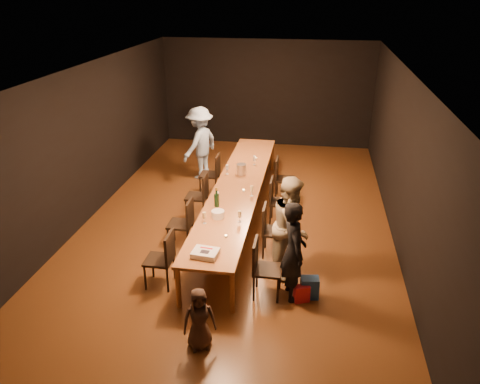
% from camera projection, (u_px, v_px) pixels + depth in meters
% --- Properties ---
extents(ground, '(10.00, 10.00, 0.00)m').
position_uv_depth(ground, '(238.00, 219.00, 9.50)').
color(ground, '#452111').
rests_on(ground, ground).
extents(room_shell, '(6.04, 10.04, 3.02)m').
position_uv_depth(room_shell, '(238.00, 120.00, 8.65)').
color(room_shell, black).
rests_on(room_shell, ground).
extents(table, '(0.90, 6.00, 0.75)m').
position_uv_depth(table, '(238.00, 188.00, 9.22)').
color(table, brown).
rests_on(table, ground).
extents(chair_right_0, '(0.42, 0.42, 0.93)m').
position_uv_depth(chair_right_0, '(267.00, 269.00, 7.03)').
color(chair_right_0, black).
rests_on(chair_right_0, ground).
extents(chair_right_1, '(0.42, 0.42, 0.93)m').
position_uv_depth(chair_right_1, '(275.00, 231.00, 8.11)').
color(chair_right_1, black).
rests_on(chair_right_1, ground).
extents(chair_right_2, '(0.42, 0.42, 0.93)m').
position_uv_depth(chair_right_2, '(281.00, 202.00, 9.19)').
color(chair_right_2, black).
rests_on(chair_right_2, ground).
extents(chair_right_3, '(0.42, 0.42, 0.93)m').
position_uv_depth(chair_right_3, '(285.00, 179.00, 10.27)').
color(chair_right_3, black).
rests_on(chair_right_3, ground).
extents(chair_left_0, '(0.42, 0.42, 0.93)m').
position_uv_depth(chair_left_0, '(159.00, 259.00, 7.27)').
color(chair_left_0, black).
rests_on(chair_left_0, ground).
extents(chair_left_1, '(0.42, 0.42, 0.93)m').
position_uv_depth(chair_left_1, '(180.00, 223.00, 8.36)').
color(chair_left_1, black).
rests_on(chair_left_1, ground).
extents(chair_left_2, '(0.42, 0.42, 0.93)m').
position_uv_depth(chair_left_2, '(197.00, 196.00, 9.44)').
color(chair_left_2, black).
rests_on(chair_left_2, ground).
extents(chair_left_3, '(0.42, 0.42, 0.93)m').
position_uv_depth(chair_left_3, '(210.00, 174.00, 10.52)').
color(chair_left_3, black).
rests_on(chair_left_3, ground).
extents(woman_birthday, '(0.53, 0.66, 1.58)m').
position_uv_depth(woman_birthday, '(294.00, 251.00, 6.88)').
color(woman_birthday, black).
rests_on(woman_birthday, ground).
extents(woman_tan, '(0.82, 0.95, 1.68)m').
position_uv_depth(woman_tan, '(292.00, 226.00, 7.48)').
color(woman_tan, tan).
rests_on(woman_tan, ground).
extents(man_blue, '(1.05, 1.30, 1.75)m').
position_uv_depth(man_blue, '(200.00, 143.00, 11.24)').
color(man_blue, '#91B4E1').
rests_on(man_blue, ground).
extents(child, '(0.51, 0.43, 0.89)m').
position_uv_depth(child, '(199.00, 319.00, 6.01)').
color(child, '#3F2C23').
rests_on(child, ground).
extents(gift_bag_red, '(0.26, 0.20, 0.27)m').
position_uv_depth(gift_bag_red, '(302.00, 294.00, 7.01)').
color(gift_bag_red, red).
rests_on(gift_bag_red, ground).
extents(gift_bag_blue, '(0.30, 0.22, 0.34)m').
position_uv_depth(gift_bag_blue, '(309.00, 288.00, 7.09)').
color(gift_bag_blue, blue).
rests_on(gift_bag_blue, ground).
extents(birthday_cake, '(0.40, 0.33, 0.09)m').
position_uv_depth(birthday_cake, '(205.00, 253.00, 6.82)').
color(birthday_cake, white).
rests_on(birthday_cake, table).
extents(plate_stack, '(0.29, 0.29, 0.12)m').
position_uv_depth(plate_stack, '(218.00, 214.00, 7.92)').
color(plate_stack, white).
rests_on(plate_stack, table).
extents(champagne_bottle, '(0.11, 0.11, 0.36)m').
position_uv_depth(champagne_bottle, '(217.00, 197.00, 8.27)').
color(champagne_bottle, black).
rests_on(champagne_bottle, table).
extents(ice_bucket, '(0.22, 0.22, 0.22)m').
position_uv_depth(ice_bucket, '(241.00, 169.00, 9.70)').
color(ice_bucket, silver).
rests_on(ice_bucket, table).
extents(wineglass_0, '(0.06, 0.06, 0.21)m').
position_uv_depth(wineglass_0, '(204.00, 218.00, 7.71)').
color(wineglass_0, beige).
rests_on(wineglass_0, table).
extents(wineglass_1, '(0.06, 0.06, 0.21)m').
position_uv_depth(wineglass_1, '(240.00, 216.00, 7.75)').
color(wineglass_1, beige).
rests_on(wineglass_1, table).
extents(wineglass_2, '(0.06, 0.06, 0.21)m').
position_uv_depth(wineglass_2, '(217.00, 197.00, 8.45)').
color(wineglass_2, silver).
rests_on(wineglass_2, table).
extents(wineglass_3, '(0.06, 0.06, 0.21)m').
position_uv_depth(wineglass_3, '(252.00, 191.00, 8.71)').
color(wineglass_3, beige).
rests_on(wineglass_3, table).
extents(wineglass_4, '(0.06, 0.06, 0.21)m').
position_uv_depth(wineglass_4, '(227.00, 170.00, 9.71)').
color(wineglass_4, silver).
rests_on(wineglass_4, table).
extents(wineglass_5, '(0.06, 0.06, 0.21)m').
position_uv_depth(wineglass_5, '(254.00, 160.00, 10.21)').
color(wineglass_5, silver).
rests_on(wineglass_5, table).
extents(tealight_near, '(0.05, 0.05, 0.03)m').
position_uv_depth(tealight_near, '(226.00, 236.00, 7.33)').
color(tealight_near, '#B2B7B2').
rests_on(tealight_near, table).
extents(tealight_mid, '(0.05, 0.05, 0.03)m').
position_uv_depth(tealight_mid, '(244.00, 190.00, 8.94)').
color(tealight_mid, '#B2B7B2').
rests_on(tealight_mid, table).
extents(tealight_far, '(0.05, 0.05, 0.03)m').
position_uv_depth(tealight_far, '(256.00, 158.00, 10.59)').
color(tealight_far, '#B2B7B2').
rests_on(tealight_far, table).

